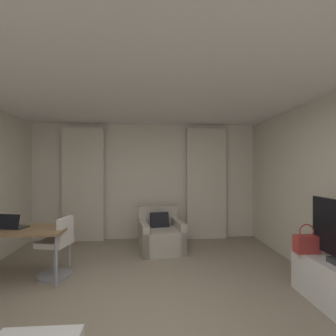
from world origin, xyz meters
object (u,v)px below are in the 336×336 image
desk_chair (57,250)px  desk (20,233)px  handbag_primary (307,243)px  laptop (13,225)px  armchair (161,236)px

desk_chair → desk: bearing=-173.6°
desk → handbag_primary: (3.86, -0.69, -0.03)m
desk_chair → laptop: size_ratio=2.39×
desk → handbag_primary: bearing=-10.1°
laptop → armchair: bearing=27.3°
laptop → handbag_primary: size_ratio=1.00×
armchair → desk: 2.39m
armchair → desk_chair: bearing=-145.7°
desk → armchair: bearing=28.6°
laptop → handbag_primary: bearing=-9.9°
desk_chair → laptop: 0.71m
armchair → laptop: 2.50m
handbag_primary → laptop: bearing=170.1°
armchair → laptop: bearing=-152.7°
desk_chair → laptop: (-0.60, -0.05, 0.39)m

